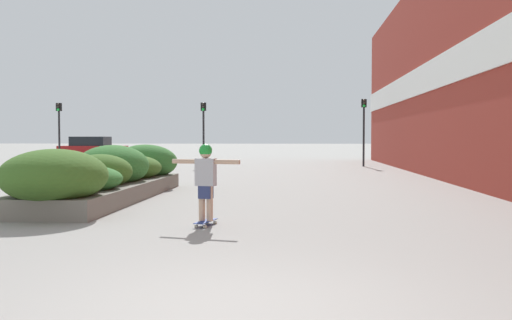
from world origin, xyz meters
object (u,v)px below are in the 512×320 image
(skateboarder, at_px, (206,174))
(car_center_left, at_px, (493,151))
(traffic_light_far_left, at_px, (59,123))
(car_leftmost, at_px, (92,149))
(skateboard, at_px, (206,222))
(traffic_light_left, at_px, (203,123))
(traffic_light_right, at_px, (364,121))

(skateboarder, distance_m, car_center_left, 29.29)
(car_center_left, relative_size, traffic_light_far_left, 1.26)
(skateboarder, relative_size, traffic_light_far_left, 0.39)
(skateboarder, bearing_deg, car_leftmost, 127.44)
(skateboard, xyz_separation_m, car_leftmost, (-11.45, 25.45, 0.80))
(traffic_light_left, bearing_deg, car_leftmost, 150.32)
(car_leftmost, bearing_deg, skateboarder, 24.22)
(skateboarder, height_order, traffic_light_right, traffic_light_right)
(skateboarder, height_order, traffic_light_left, traffic_light_left)
(skateboard, height_order, skateboarder, skateboarder)
(traffic_light_right, bearing_deg, traffic_light_far_left, -178.81)
(skateboard, height_order, traffic_light_left, traffic_light_left)
(skateboarder, xyz_separation_m, car_center_left, (13.65, 25.92, -0.14))
(traffic_light_left, relative_size, traffic_light_right, 0.95)
(car_center_left, height_order, traffic_light_right, traffic_light_right)
(skateboarder, bearing_deg, car_center_left, 75.46)
(skateboard, distance_m, traffic_light_left, 21.36)
(traffic_light_far_left, bearing_deg, car_center_left, 10.20)
(car_center_left, bearing_deg, traffic_light_far_left, -79.80)
(traffic_light_right, bearing_deg, car_leftmost, 167.32)
(skateboarder, relative_size, car_center_left, 0.31)
(skateboarder, height_order, traffic_light_far_left, traffic_light_far_left)
(car_center_left, bearing_deg, car_leftmost, -88.93)
(traffic_light_right, height_order, traffic_light_far_left, traffic_light_right)
(skateboard, distance_m, skateboarder, 0.86)
(car_leftmost, relative_size, traffic_light_left, 1.15)
(car_leftmost, xyz_separation_m, traffic_light_far_left, (-0.41, -4.12, 1.55))
(car_center_left, bearing_deg, skateboard, -27.76)
(skateboard, relative_size, traffic_light_far_left, 0.21)
(car_leftmost, distance_m, traffic_light_far_left, 4.42)
(skateboard, xyz_separation_m, traffic_light_left, (-3.52, 20.93, 2.32))
(traffic_light_right, relative_size, traffic_light_far_left, 1.05)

